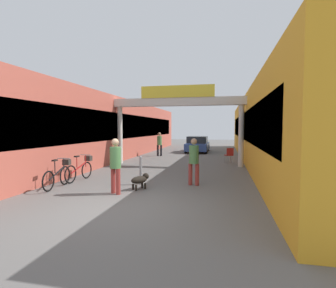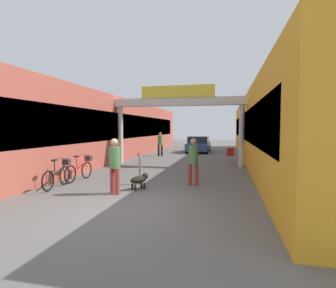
# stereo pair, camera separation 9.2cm
# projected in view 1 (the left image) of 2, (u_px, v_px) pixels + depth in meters

# --- Properties ---
(ground_plane) EXTENTS (80.00, 80.00, 0.00)m
(ground_plane) POSITION_uv_depth(u_px,v_px,m) (123.00, 208.00, 6.63)
(ground_plane) COLOR #605E5B
(storefront_left) EXTENTS (3.00, 26.00, 3.88)m
(storefront_left) POSITION_uv_depth(u_px,v_px,m) (114.00, 129.00, 18.31)
(storefront_left) COLOR #B25142
(storefront_left) RESTS_ON ground_plane
(storefront_right) EXTENTS (3.00, 26.00, 3.88)m
(storefront_right) POSITION_uv_depth(u_px,v_px,m) (267.00, 129.00, 16.17)
(storefront_right) COLOR gold
(storefront_right) RESTS_ON ground_plane
(arcade_sign_gateway) EXTENTS (7.40, 0.47, 4.29)m
(arcade_sign_gateway) POSITION_uv_depth(u_px,v_px,m) (178.00, 109.00, 14.16)
(arcade_sign_gateway) COLOR beige
(arcade_sign_gateway) RESTS_ON ground_plane
(pedestrian_with_dog) EXTENTS (0.46, 0.46, 1.71)m
(pedestrian_with_dog) POSITION_uv_depth(u_px,v_px,m) (115.00, 162.00, 8.01)
(pedestrian_with_dog) COLOR #99332D
(pedestrian_with_dog) RESTS_ON ground_plane
(pedestrian_companion) EXTENTS (0.39, 0.36, 1.66)m
(pedestrian_companion) POSITION_uv_depth(u_px,v_px,m) (194.00, 159.00, 9.22)
(pedestrian_companion) COLOR #99332D
(pedestrian_companion) RESTS_ON ground_plane
(pedestrian_carrying_crate) EXTENTS (0.40, 0.40, 1.71)m
(pedestrian_carrying_crate) POSITION_uv_depth(u_px,v_px,m) (159.00, 142.00, 18.91)
(pedestrian_carrying_crate) COLOR black
(pedestrian_carrying_crate) RESTS_ON ground_plane
(dog_on_leash) EXTENTS (0.59, 0.71, 0.52)m
(dog_on_leash) POSITION_uv_depth(u_px,v_px,m) (140.00, 180.00, 8.64)
(dog_on_leash) COLOR black
(dog_on_leash) RESTS_ON ground_plane
(bicycle_black_nearest) EXTENTS (0.46, 1.69, 0.98)m
(bicycle_black_nearest) POSITION_uv_depth(u_px,v_px,m) (59.00, 175.00, 8.93)
(bicycle_black_nearest) COLOR black
(bicycle_black_nearest) RESTS_ON ground_plane
(bicycle_red_second) EXTENTS (0.46, 1.69, 0.98)m
(bicycle_red_second) POSITION_uv_depth(u_px,v_px,m) (81.00, 169.00, 10.13)
(bicycle_red_second) COLOR black
(bicycle_red_second) RESTS_ON ground_plane
(bollard_post_metal) EXTENTS (0.10, 0.10, 1.02)m
(bollard_post_metal) POSITION_uv_depth(u_px,v_px,m) (141.00, 170.00, 9.35)
(bollard_post_metal) COLOR gray
(bollard_post_metal) RESTS_ON ground_plane
(cafe_chair_red_nearer) EXTENTS (0.52, 0.52, 0.89)m
(cafe_chair_red_nearer) POSITION_uv_depth(u_px,v_px,m) (229.00, 154.00, 14.89)
(cafe_chair_red_nearer) COLOR gray
(cafe_chair_red_nearer) RESTS_ON ground_plane
(parked_car_blue) EXTENTS (1.80, 4.00, 1.33)m
(parked_car_blue) POSITION_uv_depth(u_px,v_px,m) (198.00, 144.00, 22.06)
(parked_car_blue) COLOR #2D478C
(parked_car_blue) RESTS_ON ground_plane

